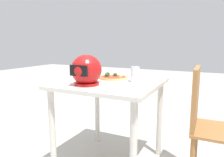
% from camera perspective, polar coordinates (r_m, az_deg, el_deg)
% --- Properties ---
extents(dining_table, '(0.80, 0.83, 0.75)m').
position_cam_1_polar(dining_table, '(1.81, -0.34, -4.44)').
color(dining_table, beige).
rests_on(dining_table, ground).
extents(pizza_plate, '(0.30, 0.30, 0.01)m').
position_cam_1_polar(pizza_plate, '(1.86, 0.33, -0.23)').
color(pizza_plate, white).
rests_on(pizza_plate, dining_table).
extents(pizza, '(0.25, 0.25, 0.05)m').
position_cam_1_polar(pizza, '(1.86, 0.25, 0.34)').
color(pizza, tan).
rests_on(pizza, pizza_plate).
extents(motorcycle_helmet, '(0.24, 0.24, 0.24)m').
position_cam_1_polar(motorcycle_helmet, '(1.63, -6.93, 2.12)').
color(motorcycle_helmet, '#B21414').
rests_on(motorcycle_helmet, dining_table).
extents(drinking_glass, '(0.07, 0.07, 0.13)m').
position_cam_1_polar(drinking_glass, '(1.74, 6.27, 1.05)').
color(drinking_glass, silver).
rests_on(drinking_glass, dining_table).
extents(chair_side, '(0.41, 0.41, 0.90)m').
position_cam_1_polar(chair_side, '(1.75, 24.40, -10.30)').
color(chair_side, '#996638').
rests_on(chair_side, ground).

